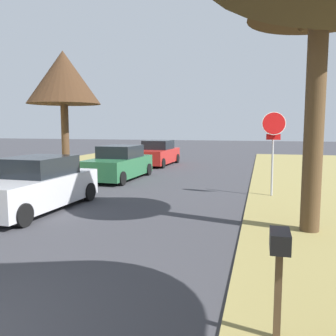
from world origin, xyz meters
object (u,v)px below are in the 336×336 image
object	(u,v)px
stop_sign_far	(273,135)
parked_sedan_green	(119,164)
street_tree_left_mid_b	(63,78)
curbside_mailbox	(279,254)
parked_sedan_red	(157,154)
parked_sedan_silver	(36,186)

from	to	relation	value
stop_sign_far	parked_sedan_green	world-z (taller)	stop_sign_far
street_tree_left_mid_b	curbside_mailbox	xyz separation A→B (m)	(9.97, -12.37, -3.81)
parked_sedan_green	parked_sedan_red	size ratio (longest dim) A/B	1.00
parked_sedan_silver	parked_sedan_green	world-z (taller)	same
parked_sedan_silver	parked_sedan_red	bearing A→B (deg)	89.98
street_tree_left_mid_b	parked_sedan_red	xyz separation A→B (m)	(3.27, 5.60, -4.14)
street_tree_left_mid_b	parked_sedan_red	distance (m)	7.70
parked_sedan_green	curbside_mailbox	bearing A→B (deg)	-59.89
stop_sign_far	street_tree_left_mid_b	xyz separation A→B (m)	(-10.12, 3.47, 2.70)
parked_sedan_silver	curbside_mailbox	bearing A→B (deg)	-37.25
street_tree_left_mid_b	curbside_mailbox	world-z (taller)	street_tree_left_mid_b
street_tree_left_mid_b	parked_sedan_silver	xyz separation A→B (m)	(3.26, -7.27, -4.14)
parked_sedan_red	curbside_mailbox	bearing A→B (deg)	-69.55
parked_sedan_silver	parked_sedan_red	world-z (taller)	same
parked_sedan_green	parked_sedan_red	world-z (taller)	same
stop_sign_far	parked_sedan_silver	xyz separation A→B (m)	(-6.86, -3.81, -1.44)
parked_sedan_silver	parked_sedan_green	xyz separation A→B (m)	(0.01, 6.45, 0.00)
parked_sedan_silver	curbside_mailbox	xyz separation A→B (m)	(6.71, -5.10, 0.33)
curbside_mailbox	street_tree_left_mid_b	bearing A→B (deg)	128.87
stop_sign_far	curbside_mailbox	bearing A→B (deg)	-90.98
stop_sign_far	parked_sedan_silver	bearing A→B (deg)	-150.97
stop_sign_far	parked_sedan_green	bearing A→B (deg)	158.87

